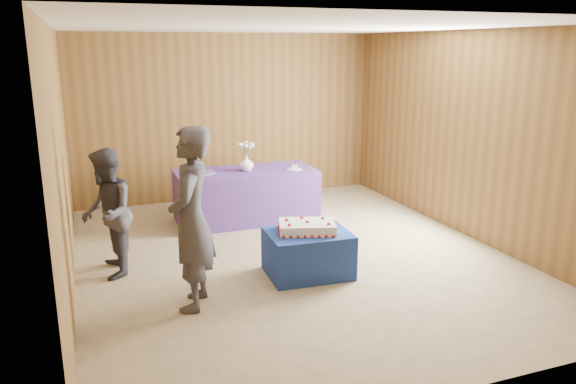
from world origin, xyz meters
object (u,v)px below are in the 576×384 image
cake_table (308,253)px  vase (246,163)px  guest_right (107,214)px  sheet_cake (307,227)px  serving_table (246,195)px  guest_left (191,219)px

cake_table → vase: bearing=94.9°
vase → guest_right: bearing=-144.7°
sheet_cake → vase: 2.19m
serving_table → cake_table: bearing=-87.4°
sheet_cake → vase: size_ratio=3.43×
serving_table → guest_left: bearing=-116.1°
serving_table → sheet_cake: (0.06, -2.18, 0.18)m
serving_table → guest_right: 2.48m
cake_table → serving_table: size_ratio=0.45×
guest_left → sheet_cake: bearing=125.4°
serving_table → guest_left: (-1.28, -2.53, 0.52)m
serving_table → sheet_cake: bearing=-87.6°
cake_table → sheet_cake: 0.31m
serving_table → guest_right: guest_right is taller
vase → guest_left: bearing=-117.1°
cake_table → guest_left: guest_left is taller
sheet_cake → guest_right: size_ratio=0.51×
cake_table → vase: (-0.07, 2.17, 0.61)m
vase → cake_table: bearing=-88.3°
cake_table → vase: vase is taller
sheet_cake → serving_table: bearing=109.5°
sheet_cake → guest_left: guest_left is taller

